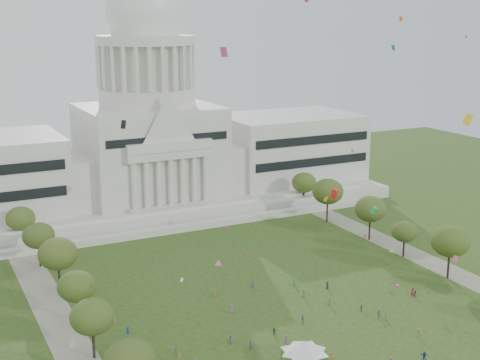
% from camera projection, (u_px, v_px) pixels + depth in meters
% --- Properties ---
extents(ground, '(400.00, 400.00, 0.00)m').
position_uv_depth(ground, '(342.00, 346.00, 132.23)').
color(ground, '#314818').
rests_on(ground, ground).
extents(capitol, '(160.00, 64.50, 91.30)m').
position_uv_depth(capitol, '(149.00, 142.00, 225.52)').
color(capitol, silver).
rests_on(capitol, ground).
extents(path_left, '(8.00, 160.00, 0.04)m').
position_uv_depth(path_left, '(64.00, 333.00, 137.41)').
color(path_left, gray).
rests_on(path_left, ground).
extents(path_right, '(8.00, 160.00, 0.04)m').
position_uv_depth(path_right, '(425.00, 259.00, 179.13)').
color(path_right, gray).
rests_on(path_right, ground).
extents(row_tree_l_2, '(8.42, 8.42, 11.97)m').
position_uv_depth(row_tree_l_2, '(92.00, 317.00, 125.65)').
color(row_tree_l_2, black).
rests_on(row_tree_l_2, ground).
extents(row_tree_r_2, '(9.55, 9.55, 13.58)m').
position_uv_depth(row_tree_r_2, '(450.00, 241.00, 164.25)').
color(row_tree_r_2, black).
rests_on(row_tree_r_2, ground).
extents(row_tree_l_3, '(8.12, 8.12, 11.55)m').
position_uv_depth(row_tree_l_3, '(77.00, 286.00, 140.56)').
color(row_tree_l_3, black).
rests_on(row_tree_l_3, ground).
extents(row_tree_r_3, '(7.01, 7.01, 9.98)m').
position_uv_depth(row_tree_r_3, '(405.00, 232.00, 179.77)').
color(row_tree_r_3, black).
rests_on(row_tree_r_3, ground).
extents(row_tree_l_4, '(9.29, 9.29, 13.21)m').
position_uv_depth(row_tree_l_4, '(58.00, 254.00, 156.34)').
color(row_tree_l_4, black).
rests_on(row_tree_l_4, ground).
extents(row_tree_r_4, '(9.19, 9.19, 13.06)m').
position_uv_depth(row_tree_r_4, '(371.00, 209.00, 192.91)').
color(row_tree_r_4, black).
rests_on(row_tree_r_4, ground).
extents(row_tree_l_5, '(8.33, 8.33, 11.85)m').
position_uv_depth(row_tree_l_5, '(38.00, 236.00, 172.22)').
color(row_tree_l_5, black).
rests_on(row_tree_l_5, ground).
extents(row_tree_r_5, '(9.82, 9.82, 13.96)m').
position_uv_depth(row_tree_r_5, '(328.00, 192.00, 209.70)').
color(row_tree_r_5, black).
rests_on(row_tree_r_5, ground).
extents(row_tree_l_6, '(8.19, 8.19, 11.64)m').
position_uv_depth(row_tree_l_6, '(20.00, 219.00, 187.28)').
color(row_tree_l_6, black).
rests_on(row_tree_l_6, ground).
extents(row_tree_r_6, '(8.42, 8.42, 11.97)m').
position_uv_depth(row_tree_r_6, '(304.00, 183.00, 226.69)').
color(row_tree_r_6, black).
rests_on(row_tree_r_6, ground).
extents(event_tent, '(9.86, 9.86, 5.16)m').
position_uv_depth(event_tent, '(304.00, 346.00, 123.76)').
color(event_tent, '#4C4C4C').
rests_on(event_tent, ground).
extents(person_0, '(1.02, 0.83, 1.79)m').
position_uv_depth(person_0, '(413.00, 291.00, 156.18)').
color(person_0, '#B21E1E').
rests_on(person_0, ground).
extents(person_2, '(0.89, 0.88, 1.59)m').
position_uv_depth(person_2, '(415.00, 294.00, 155.12)').
color(person_2, navy).
rests_on(person_2, ground).
extents(person_3, '(0.78, 1.33, 1.96)m').
position_uv_depth(person_3, '(379.00, 314.00, 144.37)').
color(person_3, '#4C4C51').
rests_on(person_3, ground).
extents(person_4, '(0.84, 1.23, 1.93)m').
position_uv_depth(person_4, '(303.00, 319.00, 141.69)').
color(person_4, '#994C8C').
rests_on(person_4, ground).
extents(person_5, '(1.62, 1.37, 1.66)m').
position_uv_depth(person_5, '(274.00, 331.00, 136.76)').
color(person_5, '#33723F').
rests_on(person_5, ground).
extents(person_8, '(0.89, 0.74, 1.58)m').
position_uv_depth(person_8, '(230.00, 339.00, 133.22)').
color(person_8, '#994C8C').
rests_on(person_8, ground).
extents(person_9, '(0.81, 1.17, 1.65)m').
position_uv_depth(person_9, '(418.00, 333.00, 136.04)').
color(person_9, olive).
rests_on(person_9, ground).
extents(person_10, '(0.72, 1.02, 1.58)m').
position_uv_depth(person_10, '(361.00, 308.00, 147.46)').
color(person_10, '#4C4C51').
rests_on(person_10, ground).
extents(person_11, '(1.61, 1.43, 1.68)m').
position_uv_depth(person_11, '(424.00, 355.00, 126.86)').
color(person_11, navy).
rests_on(person_11, ground).
extents(distant_crowd, '(57.08, 38.32, 1.92)m').
position_uv_depth(distant_crowd, '(245.00, 327.00, 138.39)').
color(distant_crowd, '#33723F').
rests_on(distant_crowd, ground).
extents(kite_swarm, '(96.03, 99.41, 64.98)m').
position_uv_depth(kite_swarm, '(335.00, 186.00, 131.59)').
color(kite_swarm, '#E54C8C').
rests_on(kite_swarm, ground).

